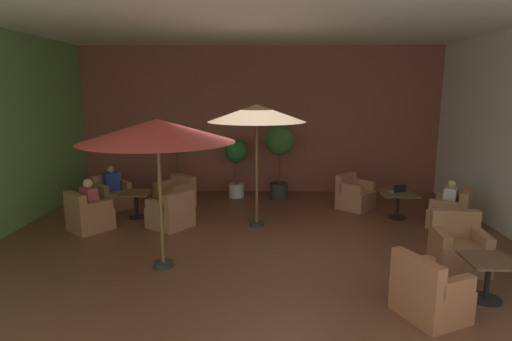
{
  "coord_description": "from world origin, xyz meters",
  "views": [
    {
      "loc": [
        0.22,
        -7.55,
        2.87
      ],
      "look_at": [
        0.0,
        0.41,
        1.32
      ],
      "focal_mm": 28.6,
      "sensor_mm": 36.0,
      "label": 1
    }
  ],
  "objects_px": {
    "cafe_table_front_right": "(488,271)",
    "armchair_mid_center_north": "(176,195)",
    "patio_umbrella_center_beige": "(157,131)",
    "potted_tree_mid_left": "(236,159)",
    "open_laptop": "(398,190)",
    "armchair_mid_center_south": "(89,215)",
    "armchair_mid_center_west": "(171,213)",
    "cafe_table_mid_center": "(136,199)",
    "armchair_front_left_north": "(452,213)",
    "iced_drink_cup": "(397,190)",
    "patron_with_friend": "(451,196)",
    "patio_umbrella_tall_red": "(256,114)",
    "potted_tree_left_corner": "(279,149)",
    "potted_tree_mid_right": "(177,147)",
    "armchair_front_left_east": "(354,196)",
    "cafe_table_front_left": "(398,198)",
    "patron_by_window": "(111,180)",
    "armchair_front_right_north": "(458,248)",
    "patron_blue_shirt": "(89,196)",
    "armchair_mid_center_east": "(112,196)",
    "armchair_front_right_east": "(429,294)"
  },
  "relations": [
    {
      "from": "potted_tree_mid_right",
      "to": "iced_drink_cup",
      "type": "distance_m",
      "value": 5.81
    },
    {
      "from": "patron_blue_shirt",
      "to": "iced_drink_cup",
      "type": "bearing_deg",
      "value": 8.99
    },
    {
      "from": "cafe_table_front_right",
      "to": "patron_with_friend",
      "type": "distance_m",
      "value": 3.28
    },
    {
      "from": "armchair_front_right_east",
      "to": "potted_tree_left_corner",
      "type": "xyz_separation_m",
      "value": [
        -1.76,
        5.86,
        1.06
      ]
    },
    {
      "from": "armchair_mid_center_west",
      "to": "patron_with_friend",
      "type": "bearing_deg",
      "value": 1.78
    },
    {
      "from": "armchair_mid_center_south",
      "to": "armchair_mid_center_west",
      "type": "height_order",
      "value": "armchair_mid_center_south"
    },
    {
      "from": "armchair_front_left_north",
      "to": "potted_tree_left_corner",
      "type": "relative_size",
      "value": 0.55
    },
    {
      "from": "armchair_front_right_east",
      "to": "cafe_table_mid_center",
      "type": "bearing_deg",
      "value": 141.27
    },
    {
      "from": "armchair_front_left_east",
      "to": "armchair_mid_center_south",
      "type": "relative_size",
      "value": 1.0
    },
    {
      "from": "armchair_front_left_east",
      "to": "open_laptop",
      "type": "relative_size",
      "value": 2.8
    },
    {
      "from": "patio_umbrella_center_beige",
      "to": "armchair_front_left_north",
      "type": "bearing_deg",
      "value": 20.8
    },
    {
      "from": "armchair_front_left_north",
      "to": "armchair_mid_center_south",
      "type": "bearing_deg",
      "value": -176.98
    },
    {
      "from": "armchair_mid_center_west",
      "to": "patio_umbrella_center_beige",
      "type": "distance_m",
      "value": 2.81
    },
    {
      "from": "armchair_mid_center_west",
      "to": "potted_tree_mid_right",
      "type": "distance_m",
      "value": 2.93
    },
    {
      "from": "patron_blue_shirt",
      "to": "armchair_front_right_east",
      "type": "bearing_deg",
      "value": -29.04
    },
    {
      "from": "patio_umbrella_center_beige",
      "to": "cafe_table_front_right",
      "type": "bearing_deg",
      "value": -11.54
    },
    {
      "from": "armchair_mid_center_north",
      "to": "armchair_front_right_north",
      "type": "bearing_deg",
      "value": -32.26
    },
    {
      "from": "cafe_table_front_right",
      "to": "armchair_mid_center_north",
      "type": "xyz_separation_m",
      "value": [
        -5.36,
        4.53,
        -0.14
      ]
    },
    {
      "from": "armchair_front_right_north",
      "to": "armchair_mid_center_west",
      "type": "distance_m",
      "value": 5.54
    },
    {
      "from": "potted_tree_mid_right",
      "to": "open_laptop",
      "type": "bearing_deg",
      "value": -19.36
    },
    {
      "from": "armchair_mid_center_west",
      "to": "patio_umbrella_tall_red",
      "type": "distance_m",
      "value": 2.79
    },
    {
      "from": "cafe_table_front_left",
      "to": "cafe_table_front_right",
      "type": "xyz_separation_m",
      "value": [
        0.07,
        -3.76,
        -0.05
      ]
    },
    {
      "from": "patio_umbrella_center_beige",
      "to": "patron_with_friend",
      "type": "height_order",
      "value": "patio_umbrella_center_beige"
    },
    {
      "from": "potted_tree_mid_left",
      "to": "patron_blue_shirt",
      "type": "relative_size",
      "value": 2.5
    },
    {
      "from": "patron_with_friend",
      "to": "armchair_mid_center_south",
      "type": "bearing_deg",
      "value": -176.77
    },
    {
      "from": "armchair_mid_center_south",
      "to": "iced_drink_cup",
      "type": "height_order",
      "value": "armchair_mid_center_south"
    },
    {
      "from": "cafe_table_mid_center",
      "to": "cafe_table_front_left",
      "type": "bearing_deg",
      "value": 1.29
    },
    {
      "from": "armchair_mid_center_east",
      "to": "iced_drink_cup",
      "type": "xyz_separation_m",
      "value": [
        6.85,
        -0.56,
        0.34
      ]
    },
    {
      "from": "armchair_mid_center_east",
      "to": "iced_drink_cup",
      "type": "relative_size",
      "value": 9.22
    },
    {
      "from": "potted_tree_mid_left",
      "to": "patron_with_friend",
      "type": "height_order",
      "value": "potted_tree_mid_left"
    },
    {
      "from": "armchair_front_left_east",
      "to": "armchair_mid_center_east",
      "type": "relative_size",
      "value": 1.02
    },
    {
      "from": "patio_umbrella_tall_red",
      "to": "potted_tree_left_corner",
      "type": "distance_m",
      "value": 2.56
    },
    {
      "from": "potted_tree_mid_left",
      "to": "open_laptop",
      "type": "relative_size",
      "value": 4.35
    },
    {
      "from": "armchair_front_left_east",
      "to": "potted_tree_mid_left",
      "type": "xyz_separation_m",
      "value": [
        -3.01,
        1.04,
        0.73
      ]
    },
    {
      "from": "armchair_mid_center_west",
      "to": "patron_by_window",
      "type": "distance_m",
      "value": 2.3
    },
    {
      "from": "armchair_mid_center_north",
      "to": "armchair_mid_center_west",
      "type": "distance_m",
      "value": 1.58
    },
    {
      "from": "patio_umbrella_center_beige",
      "to": "potted_tree_left_corner",
      "type": "distance_m",
      "value": 4.95
    },
    {
      "from": "armchair_front_right_north",
      "to": "open_laptop",
      "type": "xyz_separation_m",
      "value": [
        -0.18,
        2.66,
        0.33
      ]
    },
    {
      "from": "armchair_front_left_east",
      "to": "cafe_table_mid_center",
      "type": "distance_m",
      "value": 5.25
    },
    {
      "from": "cafe_table_mid_center",
      "to": "armchair_mid_center_west",
      "type": "height_order",
      "value": "armchair_mid_center_west"
    },
    {
      "from": "cafe_table_front_left",
      "to": "armchair_mid_center_east",
      "type": "bearing_deg",
      "value": 174.8
    },
    {
      "from": "armchair_front_right_north",
      "to": "open_laptop",
      "type": "height_order",
      "value": "armchair_front_right_north"
    },
    {
      "from": "armchair_front_right_east",
      "to": "patio_umbrella_center_beige",
      "type": "distance_m",
      "value": 4.51
    },
    {
      "from": "armchair_mid_center_north",
      "to": "iced_drink_cup",
      "type": "xyz_separation_m",
      "value": [
        5.29,
        -0.72,
        0.36
      ]
    },
    {
      "from": "armchair_front_right_north",
      "to": "cafe_table_mid_center",
      "type": "bearing_deg",
      "value": 157.67
    },
    {
      "from": "patio_umbrella_tall_red",
      "to": "patio_umbrella_center_beige",
      "type": "bearing_deg",
      "value": -124.98
    },
    {
      "from": "cafe_table_mid_center",
      "to": "open_laptop",
      "type": "xyz_separation_m",
      "value": [
        5.99,
        0.13,
        0.2
      ]
    },
    {
      "from": "armchair_front_left_east",
      "to": "potted_tree_mid_right",
      "type": "xyz_separation_m",
      "value": [
        -4.64,
        1.16,
        1.05
      ]
    },
    {
      "from": "patron_blue_shirt",
      "to": "open_laptop",
      "type": "height_order",
      "value": "patron_blue_shirt"
    },
    {
      "from": "cafe_table_front_right",
      "to": "armchair_front_right_north",
      "type": "height_order",
      "value": "armchair_front_right_north"
    }
  ]
}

